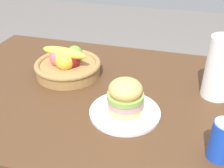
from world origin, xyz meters
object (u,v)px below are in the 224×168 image
Objects in this scene: sandwich at (125,96)px; fruit_basket at (68,64)px; soda_can at (222,140)px; paper_towel_roll at (221,68)px; plate at (125,112)px.

sandwich reaches higher than fruit_basket.
soda_can is 0.43× the size of fruit_basket.
fruit_basket is 0.62m from paper_towel_roll.
plate is 0.87× the size of fruit_basket.
soda_can reaches higher than plate.
plate is 1.99× the size of soda_can.
paper_towel_roll reaches higher than plate.
paper_towel_roll is (0.01, 0.34, 0.06)m from soda_can.
sandwich is at bearing 157.44° from soda_can.
sandwich is 0.53× the size of paper_towel_roll.
soda_can is at bearing -90.89° from paper_towel_roll.
sandwich is 1.02× the size of soda_can.
sandwich is 0.38m from paper_towel_roll.
plate is 1.05× the size of paper_towel_roll.
plate is 0.39m from paper_towel_roll.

